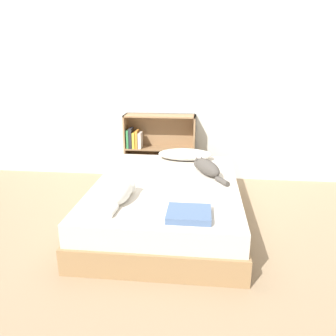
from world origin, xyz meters
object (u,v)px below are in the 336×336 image
(cat_light, at_px, (123,191))
(cat_dark, at_px, (207,168))
(bookshelf, at_px, (157,146))
(pillow, at_px, (185,154))
(bed, at_px, (166,202))

(cat_light, bearing_deg, cat_dark, -40.75)
(bookshelf, bearing_deg, pillow, -46.82)
(pillow, distance_m, cat_light, 1.33)
(cat_dark, xyz_separation_m, bookshelf, (-0.66, 0.95, -0.03))
(cat_light, height_order, bookshelf, bookshelf)
(bed, relative_size, bookshelf, 2.14)
(pillow, height_order, cat_dark, cat_dark)
(cat_light, xyz_separation_m, cat_dark, (0.72, 0.72, 0.00))
(cat_dark, bearing_deg, cat_light, 104.94)
(bed, height_order, cat_light, cat_light)
(cat_dark, bearing_deg, bed, 94.73)
(pillow, height_order, cat_light, cat_light)
(bed, xyz_separation_m, pillow, (0.14, 0.80, 0.27))
(pillow, bearing_deg, cat_light, -110.28)
(cat_light, xyz_separation_m, bookshelf, (0.06, 1.67, -0.03))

